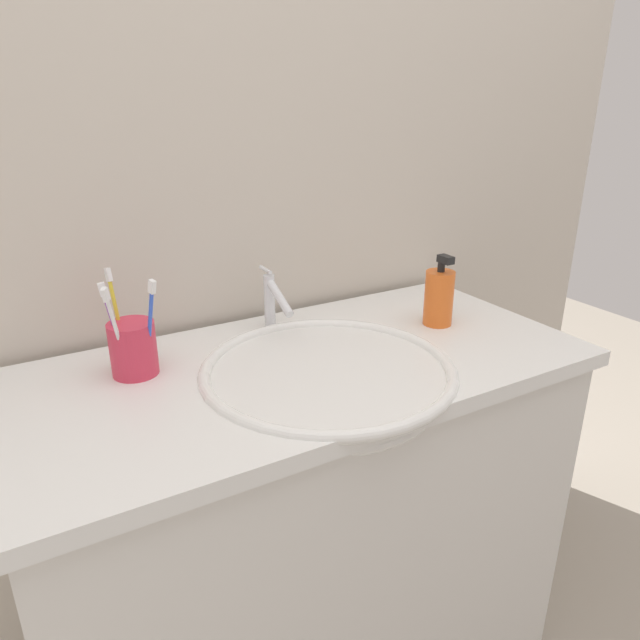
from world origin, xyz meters
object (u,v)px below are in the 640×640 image
(faucet, at_px, (273,299))
(toothbrush_white, at_px, (116,328))
(toothbrush_purple, at_px, (113,322))
(toothbrush_cup, at_px, (133,349))
(toothbrush_blue, at_px, (150,322))
(toothbrush_yellow, at_px, (117,313))
(soap_dispenser, at_px, (439,297))

(faucet, bearing_deg, toothbrush_white, -163.65)
(toothbrush_purple, bearing_deg, toothbrush_white, -94.64)
(toothbrush_cup, height_order, toothbrush_purple, toothbrush_purple)
(toothbrush_white, xyz_separation_m, toothbrush_blue, (0.06, -0.00, 0.00))
(faucet, xyz_separation_m, toothbrush_yellow, (-0.33, -0.04, 0.04))
(toothbrush_cup, relative_size, soap_dispenser, 0.63)
(faucet, relative_size, toothbrush_cup, 1.40)
(toothbrush_yellow, relative_size, toothbrush_blue, 1.02)
(toothbrush_purple, bearing_deg, faucet, 10.32)
(toothbrush_white, bearing_deg, faucet, 16.35)
(toothbrush_purple, bearing_deg, toothbrush_yellow, 62.29)
(toothbrush_blue, bearing_deg, toothbrush_white, 176.75)
(faucet, distance_m, soap_dispenser, 0.37)
(toothbrush_white, relative_size, soap_dispenser, 1.15)
(faucet, xyz_separation_m, toothbrush_cup, (-0.31, -0.07, -0.02))
(toothbrush_purple, xyz_separation_m, toothbrush_yellow, (0.01, 0.02, 0.01))
(faucet, distance_m, toothbrush_blue, 0.31)
(toothbrush_cup, xyz_separation_m, soap_dispenser, (0.64, -0.09, 0.01))
(toothbrush_purple, height_order, toothbrush_blue, toothbrush_blue)
(toothbrush_white, relative_size, toothbrush_yellow, 0.97)
(faucet, bearing_deg, soap_dispenser, -25.34)
(toothbrush_blue, height_order, soap_dispenser, toothbrush_blue)
(faucet, xyz_separation_m, toothbrush_blue, (-0.29, -0.10, 0.04))
(faucet, height_order, toothbrush_blue, toothbrush_blue)
(toothbrush_blue, bearing_deg, toothbrush_purple, 142.42)
(toothbrush_white, bearing_deg, toothbrush_cup, 46.84)
(toothbrush_cup, xyz_separation_m, toothbrush_yellow, (-0.02, 0.03, 0.06))
(toothbrush_white, xyz_separation_m, toothbrush_yellow, (0.02, 0.06, 0.00))
(toothbrush_white, height_order, toothbrush_purple, toothbrush_white)
(toothbrush_cup, distance_m, toothbrush_blue, 0.07)
(toothbrush_cup, bearing_deg, faucet, 12.28)
(toothbrush_purple, distance_m, toothbrush_blue, 0.07)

